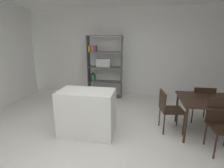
% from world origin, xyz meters
% --- Properties ---
extents(ground_plane, '(10.29, 10.29, 0.00)m').
position_xyz_m(ground_plane, '(0.00, 0.00, 0.00)').
color(ground_plane, silver).
extents(back_partition, '(7.47, 0.06, 2.84)m').
position_xyz_m(back_partition, '(0.00, 3.00, 1.42)').
color(back_partition, silver).
rests_on(back_partition, ground_plane).
extents(kitchen_island, '(1.08, 0.62, 0.91)m').
position_xyz_m(kitchen_island, '(-0.35, 0.26, 0.45)').
color(kitchen_island, white).
rests_on(kitchen_island, ground_plane).
extents(open_bookshelf, '(1.11, 0.33, 1.97)m').
position_xyz_m(open_bookshelf, '(-0.57, 2.62, 1.02)').
color(open_bookshelf, '#4C4C51').
rests_on(open_bookshelf, ground_plane).
extents(dining_table, '(1.19, 0.98, 0.73)m').
position_xyz_m(dining_table, '(2.04, 0.67, 0.67)').
color(dining_table, black).
rests_on(dining_table, ground_plane).
extents(dining_chair_near, '(0.44, 0.47, 0.92)m').
position_xyz_m(dining_chair_near, '(2.04, 0.16, 0.54)').
color(dining_chair_near, black).
rests_on(dining_chair_near, ground_plane).
extents(dining_chair_island_side, '(0.50, 0.49, 0.85)m').
position_xyz_m(dining_chair_island_side, '(1.24, 0.66, 0.52)').
color(dining_chair_island_side, black).
rests_on(dining_chair_island_side, ground_plane).
extents(dining_chair_far, '(0.44, 0.45, 0.85)m').
position_xyz_m(dining_chair_far, '(2.04, 1.18, 0.52)').
color(dining_chair_far, black).
rests_on(dining_chair_far, ground_plane).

